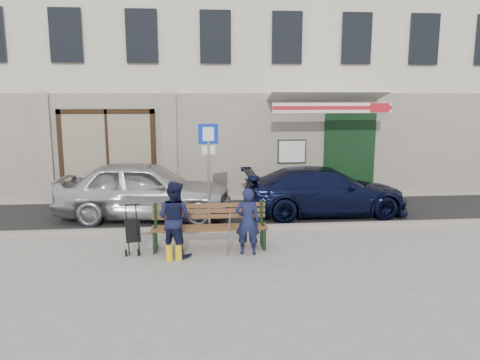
{
  "coord_description": "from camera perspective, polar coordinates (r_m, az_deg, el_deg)",
  "views": [
    {
      "loc": [
        -0.61,
        -9.09,
        3.19
      ],
      "look_at": [
        0.4,
        1.6,
        1.2
      ],
      "focal_mm": 35.0,
      "sensor_mm": 36.0,
      "label": 1
    }
  ],
  "objects": [
    {
      "name": "asphalt_lane",
      "position": [
        12.61,
        -2.46,
        -4.14
      ],
      "size": [
        60.0,
        3.2,
        0.01
      ],
      "primitive_type": "cube",
      "color": "#282828",
      "rests_on": "ground"
    },
    {
      "name": "ground",
      "position": [
        9.65,
        -1.5,
        -8.8
      ],
      "size": [
        80.0,
        80.0,
        0.0
      ],
      "primitive_type": "plane",
      "color": "#9E9991",
      "rests_on": "ground"
    },
    {
      "name": "building",
      "position": [
        17.64,
        -3.5,
        16.28
      ],
      "size": [
        20.0,
        8.27,
        10.0
      ],
      "color": "beige",
      "rests_on": "ground"
    },
    {
      "name": "curb",
      "position": [
        11.06,
        -2.03,
        -5.95
      ],
      "size": [
        60.0,
        0.18,
        0.12
      ],
      "primitive_type": "cube",
      "color": "#9E9384",
      "rests_on": "ground"
    },
    {
      "name": "woman",
      "position": [
        9.35,
        -8.0,
        -4.7
      ],
      "size": [
        0.92,
        0.87,
        1.51
      ],
      "primitive_type": "imported",
      "rotation": [
        0.0,
        0.0,
        2.59
      ],
      "color": "#121633",
      "rests_on": "ground"
    },
    {
      "name": "car_silver",
      "position": [
        12.26,
        -11.53,
        -1.16
      ],
      "size": [
        4.58,
        2.17,
        1.51
      ],
      "primitive_type": "imported",
      "rotation": [
        0.0,
        0.0,
        1.48
      ],
      "color": "silver",
      "rests_on": "ground"
    },
    {
      "name": "stroller",
      "position": [
        9.72,
        -12.94,
        -6.22
      ],
      "size": [
        0.34,
        0.44,
        0.98
      ],
      "rotation": [
        0.0,
        0.0,
        0.27
      ],
      "color": "black",
      "rests_on": "ground"
    },
    {
      "name": "man",
      "position": [
        9.36,
        0.93,
        -5.07
      ],
      "size": [
        0.53,
        0.39,
        1.36
      ],
      "primitive_type": "imported",
      "rotation": [
        0.0,
        0.0,
        3.01
      ],
      "color": "#151B3C",
      "rests_on": "ground"
    },
    {
      "name": "bench",
      "position": [
        9.77,
        -4.01,
        -5.76
      ],
      "size": [
        2.4,
        1.17,
        0.98
      ],
      "color": "brown",
      "rests_on": "ground"
    },
    {
      "name": "car_navy",
      "position": [
        12.65,
        10.3,
        -1.33
      ],
      "size": [
        4.4,
        1.84,
        1.27
      ],
      "primitive_type": "imported",
      "rotation": [
        0.0,
        0.0,
        1.59
      ],
      "color": "black",
      "rests_on": "ground"
    },
    {
      "name": "parking_sign",
      "position": [
        10.9,
        -3.85,
        2.43
      ],
      "size": [
        0.46,
        0.12,
        2.51
      ],
      "rotation": [
        0.0,
        0.0,
        0.17
      ],
      "color": "gray",
      "rests_on": "ground"
    }
  ]
}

